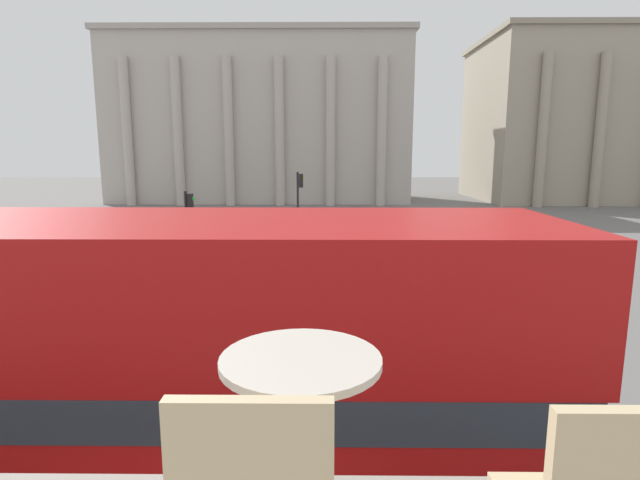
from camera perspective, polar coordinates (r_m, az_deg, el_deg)
The scene contains 12 objects.
double_decker_bus at distance 6.71m, azimuth -25.15°, elevation -14.07°, with size 10.99×2.76×4.27m.
cafe_dining_table at distance 1.97m, azimuth -2.18°, elevation -18.42°, with size 0.60×0.60×0.73m.
plaza_building_left at distance 54.30m, azimuth -6.67°, elevation 13.44°, with size 30.57×12.42×16.68m.
plaza_building_right at distance 63.54m, azimuth 32.27°, elevation 11.49°, with size 32.90×16.29×16.69m.
traffic_light_near at distance 12.32m, azimuth -20.75°, elevation -3.30°, with size 0.42×0.24×3.53m.
traffic_light_mid at distance 20.32m, azimuth -14.78°, elevation 2.03°, with size 0.42×0.24×3.52m.
traffic_light_far at distance 26.01m, azimuth -2.40°, elevation 4.69°, with size 0.42×0.24×4.02m.
car_white at distance 23.53m, azimuth -13.48°, elevation -0.85°, with size 4.20×1.93×1.35m.
pedestrian_yellow at distance 17.94m, azimuth -27.79°, elevation -4.33°, with size 0.32×0.32×1.64m.
pedestrian_white at distance 29.38m, azimuth 2.84°, elevation 2.10°, with size 0.32×0.32×1.72m.
pedestrian_black at distance 22.46m, azimuth 0.46°, elevation -0.31°, with size 0.32×0.32×1.73m.
pedestrian_olive at distance 27.05m, azimuth 11.51°, elevation 1.14°, with size 0.32×0.32×1.65m.
Camera 1 is at (1.19, -2.08, 5.02)m, focal length 28.00 mm.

